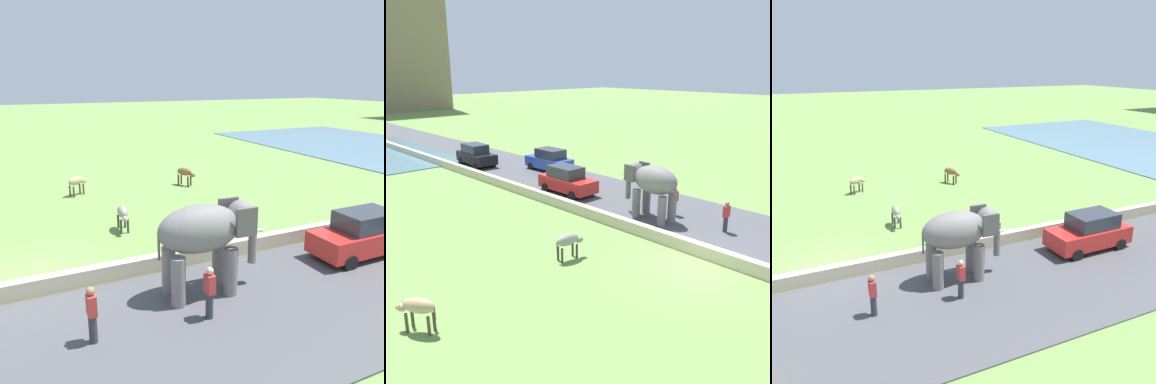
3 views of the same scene
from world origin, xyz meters
The scene contains 11 objects.
ground_plane centered at (0.00, 0.00, 0.00)m, with size 220.00×220.00×0.00m, color #6B8E47.
road_surface centered at (5.00, 20.00, 0.03)m, with size 7.00×120.00×0.06m, color #4C4C51.
barrier_wall centered at (1.20, 18.00, 0.29)m, with size 0.40×110.00×0.59m, color beige.
elephant centered at (3.43, 4.82, 2.04)m, with size 1.52×3.49×2.99m.
person_beside_elephant centered at (4.80, 4.21, 0.87)m, with size 0.36×0.22×1.63m.
person_trailing centered at (4.50, 0.99, 0.87)m, with size 0.36×0.22×1.63m.
car_blue centered at (6.58, 17.17, 0.90)m, with size 1.85×4.03×1.80m.
car_black centered at (3.43, 22.88, 0.90)m, with size 1.92×4.06×1.80m.
car_red centered at (3.42, 11.55, 0.90)m, with size 1.81×4.01×1.80m.
cow_grey centered at (-3.20, 4.06, 0.84)m, with size 1.41×0.56×1.15m.
cow_tan centered at (-10.15, 3.34, 0.84)m, with size 1.05×1.34×1.15m.
Camera 2 is at (-14.67, -8.74, 8.02)m, focal length 40.66 mm.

